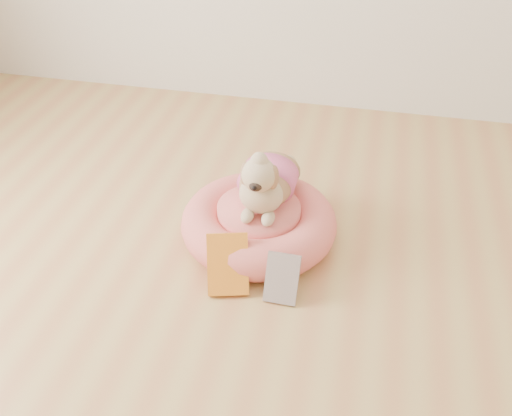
% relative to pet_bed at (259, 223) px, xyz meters
% --- Properties ---
extents(pet_bed, '(0.61, 0.61, 0.16)m').
position_rel_pet_bed_xyz_m(pet_bed, '(0.00, 0.00, 0.00)').
color(pet_bed, '#EA695B').
rests_on(pet_bed, floor).
extents(dog, '(0.27, 0.39, 0.29)m').
position_rel_pet_bed_xyz_m(dog, '(0.02, 0.04, 0.22)').
color(dog, brown).
rests_on(dog, pet_bed).
extents(book_yellow, '(0.18, 0.18, 0.20)m').
position_rel_pet_bed_xyz_m(book_yellow, '(-0.05, -0.28, 0.02)').
color(book_yellow, '#F2AC19').
rests_on(book_yellow, floor).
extents(book_white, '(0.12, 0.10, 0.16)m').
position_rel_pet_bed_xyz_m(book_white, '(0.15, -0.30, 0.01)').
color(book_white, white).
rests_on(book_white, floor).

